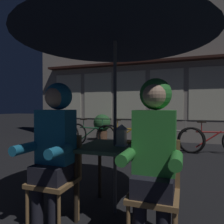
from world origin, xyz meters
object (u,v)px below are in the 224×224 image
Objects in this scene: cafe_table at (115,155)px; book at (124,142)px; potted_plant at (102,125)px; lantern at (122,134)px; bicycle_fifth at (214,140)px; bicycle_third at (127,136)px; person_left_hooded at (54,139)px; bicycle_second at (91,134)px; chair_right at (155,186)px; person_right_hooded at (154,145)px; patio_umbrella at (115,23)px; bicycle_fourth at (170,138)px; chair_left at (58,174)px; bicycle_nearest at (58,132)px.

book reaches higher than cafe_table.
lantern is at bearing -65.59° from potted_plant.
book is at bearing -112.00° from bicycle_fifth.
person_left_hooded is at bearing -85.02° from bicycle_third.
chair_right is at bearing -58.26° from bicycle_second.
person_right_hooded is 0.84× the size of bicycle_second.
bicycle_second is 8.31× the size of book.
bicycle_third is 1.00× the size of bicycle_fifth.
potted_plant is at bearing 93.33° from book.
chair_right is 3.99m from bicycle_fifth.
person_left_hooded is at bearing -73.07° from potted_plant.
patio_umbrella is at bearing -76.98° from bicycle_third.
patio_umbrella is 3.95m from bicycle_fourth.
chair_right is at bearing -74.29° from book.
person_right_hooded reaches higher than cafe_table.
lantern is 0.14× the size of bicycle_fourth.
person_left_hooded is 1.00× the size of person_right_hooded.
bicycle_second is 3.88m from book.
chair_left is 0.53× the size of bicycle_fourth.
bicycle_nearest is at bearing 130.94° from cafe_table.
person_right_hooded is 0.84× the size of bicycle_third.
person_left_hooded is (-0.48, -0.43, 0.21)m from cafe_table.
potted_plant is (-1.53, 4.96, 0.05)m from chair_left.
lantern is at bearing -110.65° from bicycle_fifth.
book is at bearing 48.97° from person_left_hooded.
cafe_table is at bearing -95.78° from bicycle_fourth.
chair_left is (-0.56, -0.37, -0.37)m from lantern.
bicycle_fifth is 1.82× the size of potted_plant.
potted_plant is (-2.49, 4.96, 0.05)m from chair_right.
lantern is 4.88m from bicycle_nearest.
lantern reaches higher than chair_left.
cafe_table is at bearing -61.33° from bicycle_second.
chair_right reaches higher than cafe_table.
person_right_hooded is 4.07m from bicycle_fifth.
bicycle_third is (-0.83, 3.59, -1.71)m from patio_umbrella.
bicycle_fourth is 3.39m from book.
potted_plant is at bearing 40.03° from bicycle_nearest.
patio_umbrella is 1.68m from chair_right.
cafe_table is at bearing -76.98° from bicycle_third.
chair_right is at bearing -47.78° from bicycle_nearest.
patio_umbrella is at bearing -176.99° from lantern.
book is (0.53, 0.61, -0.09)m from person_left_hooded.
cafe_table is 0.45× the size of bicycle_fourth.
chair_left is 0.52× the size of bicycle_nearest.
lantern is 3.73m from bicycle_third.
chair_right is at bearing -37.55° from patio_umbrella.
person_right_hooded is at bearing 0.00° from person_left_hooded.
patio_umbrella is 1.38× the size of bicycle_third.
person_left_hooded is 0.96m from person_right_hooded.
bicycle_fourth is at bearing 85.42° from lantern.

